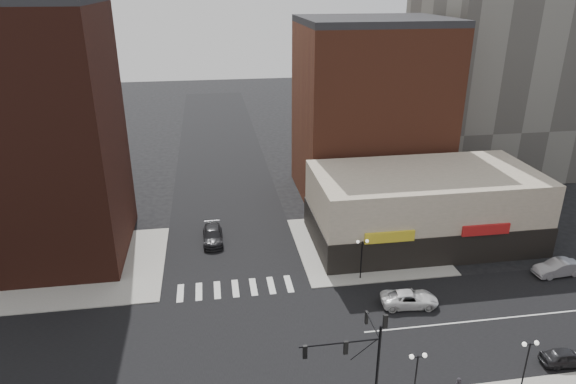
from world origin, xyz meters
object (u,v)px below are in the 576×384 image
object	(u,v)px
street_lamp_ne	(362,249)
dark_sedan_east	(566,357)
street_lamp_se_b	(528,353)
silver_sedan	(558,268)
traffic_signal	(363,350)
dark_sedan_north	(213,235)
white_suv	(409,299)
street_lamp_se_a	(417,366)

from	to	relation	value
street_lamp_ne	dark_sedan_east	xyz separation A→B (m)	(11.88, -14.00, -2.64)
street_lamp_se_b	street_lamp_ne	xyz separation A→B (m)	(-7.00, 16.00, 0.00)
silver_sedan	dark_sedan_east	bearing A→B (deg)	-36.54
traffic_signal	street_lamp_se_b	distance (m)	11.88
street_lamp_se_b	dark_sedan_north	bearing A→B (deg)	128.86
white_suv	dark_sedan_north	bearing A→B (deg)	54.26
street_lamp_se_b	street_lamp_se_a	bearing A→B (deg)	180.00
street_lamp_ne	street_lamp_se_a	bearing A→B (deg)	-93.58
traffic_signal	silver_sedan	size ratio (longest dim) A/B	1.63
traffic_signal	street_lamp_se_a	world-z (taller)	traffic_signal
street_lamp_se_b	traffic_signal	bearing A→B (deg)	179.18
white_suv	dark_sedan_east	distance (m)	12.67
street_lamp_ne	silver_sedan	xyz separation A→B (m)	(19.36, -2.28, -2.51)
street_lamp_se_b	street_lamp_ne	size ratio (longest dim) A/B	1.00
street_lamp_ne	white_suv	world-z (taller)	street_lamp_ne
street_lamp_se_a	street_lamp_se_b	world-z (taller)	same
street_lamp_ne	silver_sedan	bearing A→B (deg)	-6.71
street_lamp_se_a	dark_sedan_east	xyz separation A→B (m)	(12.88, 2.00, -2.64)
white_suv	dark_sedan_east	xyz separation A→B (m)	(8.83, -9.08, -0.05)
silver_sedan	dark_sedan_north	bearing A→B (deg)	-114.27
silver_sedan	street_lamp_se_b	bearing A→B (deg)	-46.01
traffic_signal	dark_sedan_north	world-z (taller)	traffic_signal
street_lamp_se_a	street_lamp_ne	bearing A→B (deg)	86.42
street_lamp_se_b	silver_sedan	bearing A→B (deg)	48.00
traffic_signal	white_suv	xyz separation A→B (m)	(7.82, 10.92, -4.26)
street_lamp_se_a	street_lamp_ne	size ratio (longest dim) A/B	1.00
street_lamp_se_b	dark_sedan_north	xyz separation A→B (m)	(-20.96, 26.02, -2.52)
silver_sedan	dark_sedan_north	xyz separation A→B (m)	(-33.32, 12.30, -0.01)
street_lamp_se_b	dark_sedan_north	size ratio (longest dim) A/B	0.78
dark_sedan_east	silver_sedan	world-z (taller)	silver_sedan
traffic_signal	street_lamp_se_b	world-z (taller)	traffic_signal
street_lamp_ne	dark_sedan_east	distance (m)	18.55
dark_sedan_east	silver_sedan	distance (m)	13.91
dark_sedan_east	street_lamp_se_b	bearing A→B (deg)	116.55
white_suv	dark_sedan_north	world-z (taller)	dark_sedan_north
street_lamp_se_b	dark_sedan_east	distance (m)	5.90
traffic_signal	dark_sedan_east	world-z (taller)	traffic_signal
traffic_signal	street_lamp_ne	bearing A→B (deg)	73.25
street_lamp_se_b	dark_sedan_north	world-z (taller)	street_lamp_se_b
street_lamp_se_a	dark_sedan_north	distance (m)	29.18
street_lamp_se_b	silver_sedan	distance (m)	18.64
white_suv	dark_sedan_north	xyz separation A→B (m)	(-17.02, 14.94, 0.07)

